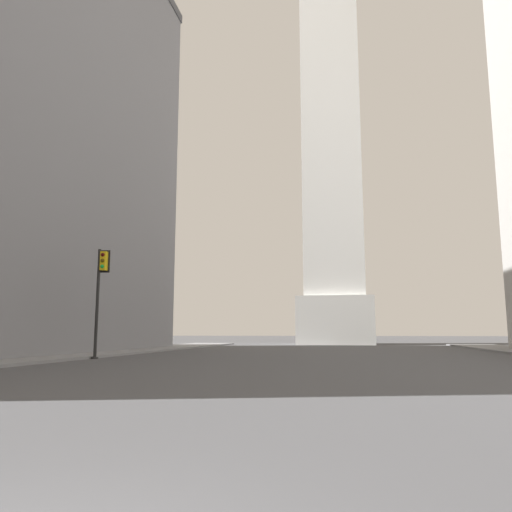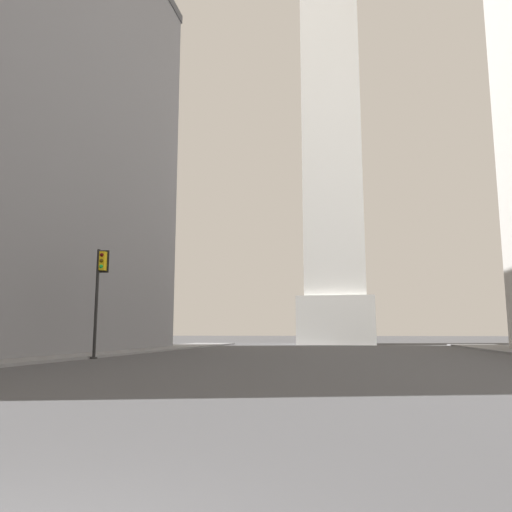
# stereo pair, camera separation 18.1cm
# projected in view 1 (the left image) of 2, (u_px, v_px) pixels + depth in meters

# --- Properties ---
(sidewalk_left) EXTENTS (5.00, 73.33, 0.15)m
(sidewalk_left) POSITION_uv_depth(u_px,v_px,m) (32.00, 359.00, 26.92)
(sidewalk_left) COLOR slate
(sidewalk_left) RESTS_ON ground_plane
(obelisk) EXTENTS (9.24, 9.24, 65.39)m
(obelisk) POSITION_uv_depth(u_px,v_px,m) (331.00, 108.00, 66.77)
(obelisk) COLOR silver
(obelisk) RESTS_ON ground_plane
(traffic_light_mid_left) EXTENTS (0.77, 0.51, 6.29)m
(traffic_light_mid_left) POSITION_uv_depth(u_px,v_px,m) (100.00, 286.00, 28.80)
(traffic_light_mid_left) COLOR black
(traffic_light_mid_left) RESTS_ON ground_plane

